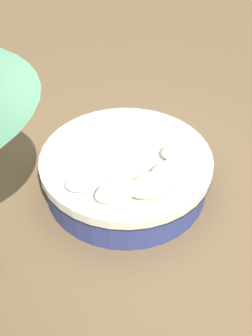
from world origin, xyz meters
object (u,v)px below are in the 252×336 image
throw_pillow_0 (87,180)px  throw_pillow_3 (174,169)px  throw_pillow_2 (152,185)px  throw_pillow_4 (178,151)px  throw_pillow_1 (117,191)px  round_bed (126,171)px

throw_pillow_0 → throw_pillow_3: throw_pillow_3 is taller
throw_pillow_2 → throw_pillow_4: size_ratio=1.25×
throw_pillow_3 → throw_pillow_0: bearing=165.4°
throw_pillow_0 → throw_pillow_4: throw_pillow_4 is taller
throw_pillow_0 → throw_pillow_1: (0.23, -0.30, 0.01)m
round_bed → throw_pillow_4: throw_pillow_4 is taller
throw_pillow_2 → throw_pillow_1: bearing=167.9°
round_bed → throw_pillow_4: size_ratio=4.79×
throw_pillow_1 → throw_pillow_3: throw_pillow_3 is taller
throw_pillow_0 → throw_pillow_1: bearing=-52.3°
throw_pillow_1 → throw_pillow_3: 0.71m
throw_pillow_0 → throw_pillow_1: 0.38m
throw_pillow_0 → throw_pillow_3: (0.94, -0.24, 0.02)m
throw_pillow_1 → throw_pillow_2: throw_pillow_2 is taller
throw_pillow_0 → round_bed: bearing=26.0°
throw_pillow_0 → throw_pillow_2: (0.60, -0.38, 0.03)m
throw_pillow_0 → throw_pillow_3: 0.97m
round_bed → throw_pillow_2: (0.01, -0.67, 0.35)m
throw_pillow_3 → throw_pillow_4: throw_pillow_3 is taller
throw_pillow_1 → throw_pillow_4: throw_pillow_1 is taller
throw_pillow_1 → throw_pillow_2: size_ratio=0.91×
throw_pillow_0 → throw_pillow_4: size_ratio=1.11×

